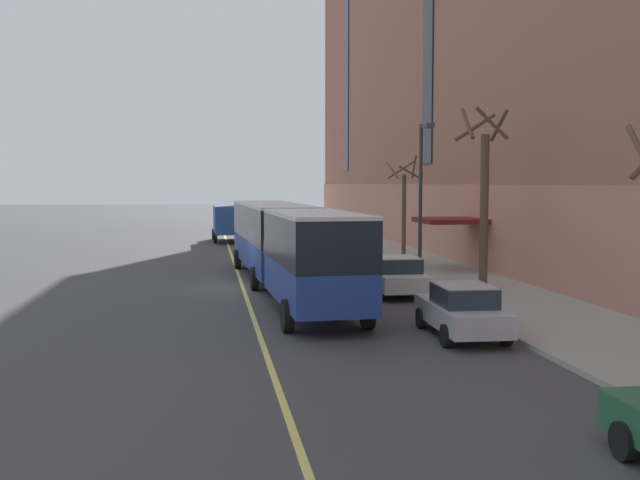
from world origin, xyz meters
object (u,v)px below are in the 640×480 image
at_px(street_lamp, 422,186).
at_px(street_tree_mid_block, 484,195).
at_px(parked_car_green_0, 312,237).
at_px(parked_car_darkgray_4, 300,229).
at_px(city_bus, 285,241).
at_px(parked_car_silver_3, 462,310).
at_px(box_truck, 228,221).
at_px(street_tree_far_uptown, 404,206).
at_px(parked_car_white_5, 396,276).
at_px(parked_car_white_1, 360,259).

bearing_deg(street_lamp, street_tree_mid_block, -37.81).
relative_size(parked_car_green_0, parked_car_darkgray_4, 1.01).
distance_m(city_bus, parked_car_silver_3, 11.05).
relative_size(parked_car_silver_3, street_lamp, 0.65).
relative_size(box_truck, street_tree_mid_block, 0.89).
height_order(city_bus, street_tree_far_uptown, street_tree_far_uptown).
distance_m(street_tree_mid_block, street_lamp, 2.73).
bearing_deg(parked_car_darkgray_4, street_tree_far_uptown, -77.96).
height_order(parked_car_darkgray_4, box_truck, box_truck).
height_order(parked_car_white_5, box_truck, box_truck).
distance_m(parked_car_green_0, box_truck, 8.54).
relative_size(parked_car_white_1, street_lamp, 0.69).
height_order(street_tree_far_uptown, street_lamp, street_lamp).
bearing_deg(parked_car_white_5, street_lamp, 52.51).
bearing_deg(box_truck, parked_car_white_1, -75.15).
xyz_separation_m(parked_car_white_1, street_tree_mid_block, (3.88, -6.21, 3.22)).
relative_size(parked_car_darkgray_4, street_tree_mid_block, 0.59).
bearing_deg(parked_car_green_0, street_tree_mid_block, -79.28).
relative_size(parked_car_green_0, street_lamp, 0.65).
bearing_deg(parked_car_white_1, box_truck, 104.85).
height_order(city_bus, parked_car_white_1, city_bus).
xyz_separation_m(parked_car_green_0, parked_car_darkgray_4, (0.28, 8.99, 0.00)).
distance_m(parked_car_white_1, parked_car_silver_3, 15.00).
distance_m(parked_car_darkgray_4, street_lamp, 29.19).
xyz_separation_m(parked_car_green_0, parked_car_white_5, (0.29, -22.09, 0.00)).
bearing_deg(street_lamp, city_bus, -177.31).
xyz_separation_m(parked_car_white_1, parked_car_silver_3, (-0.10, -15.00, -0.00)).
bearing_deg(parked_car_white_1, city_bus, -131.15).
xyz_separation_m(parked_car_silver_3, parked_car_darkgray_4, (0.17, 39.38, 0.00)).
xyz_separation_m(city_bus, street_tree_far_uptown, (8.11, 11.28, 1.10)).
distance_m(parked_car_green_0, street_tree_far_uptown, 10.11).
bearing_deg(parked_car_green_0, street_tree_far_uptown, -65.32).
bearing_deg(parked_car_darkgray_4, parked_car_white_1, -90.18).
distance_m(parked_car_green_0, parked_car_darkgray_4, 9.00).
distance_m(parked_car_green_0, parked_car_silver_3, 30.38).
distance_m(box_truck, street_tree_far_uptown, 18.21).
bearing_deg(parked_car_darkgray_4, street_tree_mid_block, -82.91).
xyz_separation_m(street_tree_mid_block, street_lamp, (-2.14, 1.66, 0.35)).
height_order(city_bus, parked_car_green_0, city_bus).
height_order(street_tree_mid_block, street_tree_far_uptown, street_tree_mid_block).
bearing_deg(parked_car_silver_3, street_tree_mid_block, 65.67).
relative_size(parked_car_white_1, parked_car_silver_3, 1.06).
bearing_deg(street_tree_far_uptown, parked_car_green_0, 114.68).
bearing_deg(box_truck, parked_car_green_0, -49.05).
relative_size(parked_car_white_5, box_truck, 0.68).
relative_size(parked_car_green_0, box_truck, 0.68).
bearing_deg(box_truck, street_tree_mid_block, -70.97).
distance_m(parked_car_silver_3, parked_car_white_5, 8.30).
bearing_deg(street_tree_mid_block, parked_car_darkgray_4, 97.09).
distance_m(parked_car_white_1, street_tree_mid_block, 7.99).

